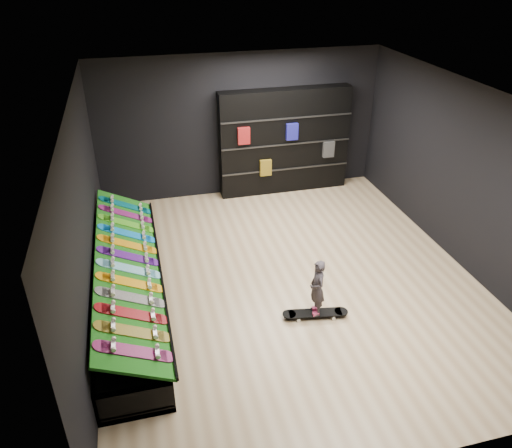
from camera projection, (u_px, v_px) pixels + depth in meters
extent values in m
cube|color=tan|center=(288.00, 279.00, 8.26)|extent=(6.00, 7.00, 0.01)
cube|color=white|center=(295.00, 99.00, 6.78)|extent=(6.00, 7.00, 0.01)
cube|color=black|center=(240.00, 126.00, 10.47)|extent=(6.00, 0.02, 3.00)
cube|color=black|center=(409.00, 362.00, 4.57)|extent=(6.00, 0.02, 3.00)
cube|color=black|center=(84.00, 222.00, 6.87)|extent=(0.02, 7.00, 3.00)
cube|color=black|center=(466.00, 177.00, 8.17)|extent=(0.02, 7.00, 3.00)
cube|color=#10560D|center=(129.00, 264.00, 7.37)|extent=(0.92, 4.50, 0.46)
cube|color=black|center=(284.00, 141.00, 10.70)|extent=(2.82, 0.33, 2.26)
imported|color=black|center=(316.00, 298.00, 7.24)|extent=(0.15, 0.21, 0.54)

